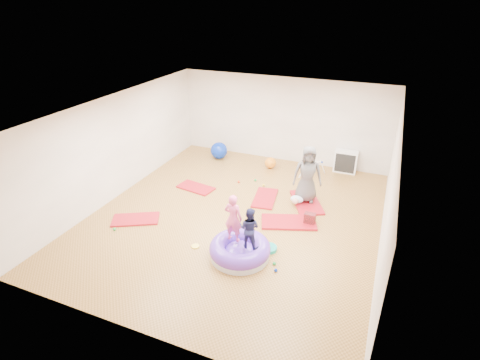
% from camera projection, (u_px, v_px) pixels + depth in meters
% --- Properties ---
extents(room, '(7.01, 8.01, 2.81)m').
position_uv_depth(room, '(235.00, 167.00, 8.98)').
color(room, '#A97C3E').
rests_on(room, ground).
extents(gym_mat_front_left, '(1.28, 1.04, 0.05)m').
position_uv_depth(gym_mat_front_left, '(136.00, 219.00, 9.42)').
color(gym_mat_front_left, '#B21019').
rests_on(gym_mat_front_left, ground).
extents(gym_mat_mid_left, '(1.14, 0.70, 0.04)m').
position_uv_depth(gym_mat_mid_left, '(196.00, 188.00, 10.97)').
color(gym_mat_mid_left, '#B21019').
rests_on(gym_mat_mid_left, ground).
extents(gym_mat_center_back, '(0.74, 1.22, 0.05)m').
position_uv_depth(gym_mat_center_back, '(265.00, 198.00, 10.40)').
color(gym_mat_center_back, '#B21019').
rests_on(gym_mat_center_back, ground).
extents(gym_mat_right, '(1.49, 1.08, 0.06)m').
position_uv_depth(gym_mat_right, '(289.00, 222.00, 9.30)').
color(gym_mat_right, '#B21019').
rests_on(gym_mat_right, ground).
extents(gym_mat_rear_right, '(1.19, 1.49, 0.06)m').
position_uv_depth(gym_mat_rear_right, '(307.00, 202.00, 10.19)').
color(gym_mat_rear_right, '#B21019').
rests_on(gym_mat_rear_right, ground).
extents(inflatable_cushion, '(1.33, 1.33, 0.42)m').
position_uv_depth(inflatable_cushion, '(240.00, 250.00, 8.07)').
color(inflatable_cushion, silver).
rests_on(inflatable_cushion, ground).
extents(child_pink, '(0.41, 0.28, 1.10)m').
position_uv_depth(child_pink, '(233.00, 216.00, 7.85)').
color(child_pink, '#EF5692').
rests_on(child_pink, inflatable_cushion).
extents(child_navy, '(0.46, 0.37, 0.92)m').
position_uv_depth(child_navy, '(249.00, 226.00, 7.67)').
color(child_navy, '#1F2050').
rests_on(child_navy, inflatable_cushion).
extents(adult_caregiver, '(0.88, 0.71, 1.56)m').
position_uv_depth(adult_caregiver, '(307.00, 174.00, 9.90)').
color(adult_caregiver, '#515151').
rests_on(adult_caregiver, gym_mat_rear_right).
extents(infant, '(0.35, 0.36, 0.21)m').
position_uv_depth(infant, '(297.00, 200.00, 10.04)').
color(infant, '#CDE0F9').
rests_on(infant, gym_mat_rear_right).
extents(ball_pit_balls, '(4.12, 3.84, 0.07)m').
position_uv_depth(ball_pit_balls, '(237.00, 212.00, 9.71)').
color(ball_pit_balls, yellow).
rests_on(ball_pit_balls, ground).
extents(exercise_ball_blue, '(0.58, 0.58, 0.58)m').
position_uv_depth(exercise_ball_blue, '(219.00, 151.00, 12.84)').
color(exercise_ball_blue, '#0A2BB0').
rests_on(exercise_ball_blue, ground).
extents(exercise_ball_orange, '(0.37, 0.37, 0.37)m').
position_uv_depth(exercise_ball_orange, '(270.00, 163.00, 12.17)').
color(exercise_ball_orange, orange).
rests_on(exercise_ball_orange, ground).
extents(infant_play_gym, '(0.71, 0.67, 0.54)m').
position_uv_depth(infant_play_gym, '(313.00, 166.00, 11.54)').
color(infant_play_gym, white).
rests_on(infant_play_gym, ground).
extents(cube_shelf, '(0.70, 0.35, 0.70)m').
position_uv_depth(cube_shelf, '(346.00, 162.00, 11.84)').
color(cube_shelf, white).
rests_on(cube_shelf, ground).
extents(balance_disc, '(0.36, 0.36, 0.08)m').
position_uv_depth(balance_disc, '(269.00, 248.00, 8.33)').
color(balance_disc, '#0EA494').
rests_on(balance_disc, ground).
extents(backpack, '(0.27, 0.17, 0.31)m').
position_uv_depth(backpack, '(310.00, 219.00, 9.19)').
color(backpack, maroon).
rests_on(backpack, ground).
extents(yellow_toy, '(0.18, 0.18, 0.03)m').
position_uv_depth(yellow_toy, '(195.00, 246.00, 8.43)').
color(yellow_toy, yellow).
rests_on(yellow_toy, ground).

